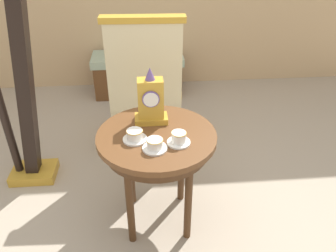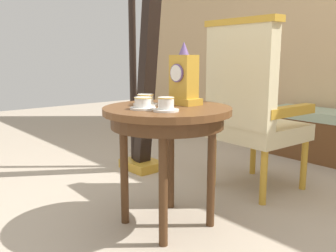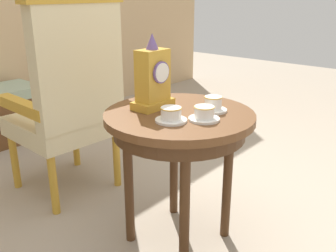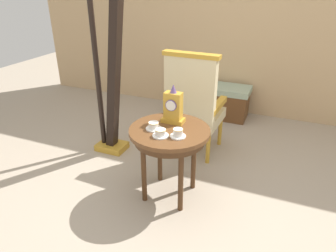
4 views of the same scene
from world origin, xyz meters
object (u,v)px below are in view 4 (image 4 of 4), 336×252
Objects in this scene: mantel_clock at (173,108)px; harp at (109,85)px; armchair at (194,103)px; teacup_right at (161,133)px; side_table at (170,138)px; window_bench at (214,100)px; teacup_center at (178,133)px; teacup_left at (154,126)px.

mantel_clock is 0.18× the size of harp.
teacup_right is at bearing -88.44° from armchair.
mantel_clock is at bearing 98.88° from side_table.
mantel_clock is 0.35× the size of window_bench.
harp is at bearing 143.39° from teacup_right.
side_table is 1.02m from harp.
teacup_right is 0.14m from teacup_center.
harp reaches higher than teacup_right.
teacup_center is (0.13, 0.04, 0.00)m from teacup_right.
side_table reaches higher than window_bench.
teacup_right is at bearing -36.61° from harp.
mantel_clock is at bearing 119.23° from teacup_center.
teacup_center is 0.11× the size of armchair.
teacup_left is 0.14m from teacup_right.
armchair is 1.18× the size of window_bench.
side_table is 1.99× the size of mantel_clock.
teacup_center reaches higher than teacup_right.
harp is (-0.83, -0.26, 0.17)m from armchair.
window_bench is at bearing 93.13° from armchair.
teacup_center is at bearing -83.85° from window_bench.
teacup_left is 0.24m from mantel_clock.
harp is 1.69m from window_bench.
armchair is (0.08, 0.81, -0.09)m from teacup_left.
window_bench is at bearing 92.44° from teacup_right.
armchair is 1.19m from window_bench.
armchair is at bearing 93.11° from side_table.
armchair is at bearing 100.08° from teacup_center.
mantel_clock reaches higher than window_bench.
window_bench is at bearing 89.55° from teacup_left.
mantel_clock reaches higher than teacup_left.
window_bench is at bearing 96.15° from teacup_center.
teacup_left is at bearing -35.74° from harp.
mantel_clock is 0.93m from harp.
teacup_right is at bearing -89.07° from mantel_clock.
teacup_right reaches higher than window_bench.
teacup_center reaches higher than window_bench.
teacup_right is (0.10, -0.09, -0.00)m from teacup_left.
window_bench is (0.77, 1.40, -0.54)m from harp.
mantel_clock is (-0.13, 0.24, 0.10)m from teacup_center.
side_table is 5.07× the size of teacup_left.
mantel_clock is at bearing -87.32° from window_bench.
armchair is at bearing 17.59° from harp.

